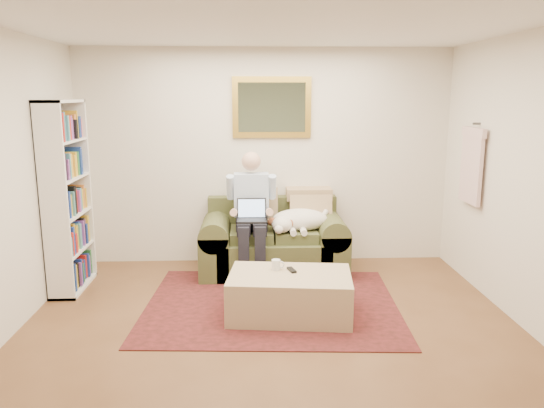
{
  "coord_description": "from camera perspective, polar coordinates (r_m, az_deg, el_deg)",
  "views": [
    {
      "loc": [
        -0.18,
        -3.93,
        2.05
      ],
      "look_at": [
        0.04,
        1.38,
        0.95
      ],
      "focal_mm": 35.0,
      "sensor_mm": 36.0,
      "label": 1
    }
  ],
  "objects": [
    {
      "name": "ottoman",
      "position": [
        5.05,
        1.93,
        -9.75
      ],
      "size": [
        1.2,
        0.84,
        0.41
      ],
      "primitive_type": "cube",
      "rotation": [
        0.0,
        0.0,
        -0.11
      ],
      "color": "tan",
      "rests_on": "room_shell"
    },
    {
      "name": "tv_remote",
      "position": [
        5.06,
        2.12,
        -7.1
      ],
      "size": [
        0.09,
        0.16,
        0.02
      ],
      "primitive_type": "cube",
      "rotation": [
        0.0,
        0.0,
        0.26
      ],
      "color": "black",
      "rests_on": "ottoman"
    },
    {
      "name": "laptop",
      "position": [
        5.9,
        -2.21,
        -1.13
      ],
      "size": [
        0.33,
        0.26,
        0.24
      ],
      "color": "black",
      "rests_on": "seated_man"
    },
    {
      "name": "sleeping_dog",
      "position": [
        6.08,
        3.03,
        -1.7
      ],
      "size": [
        0.69,
        0.44,
        0.26
      ],
      "primitive_type": null,
      "color": "white",
      "rests_on": "sofa"
    },
    {
      "name": "coffee_mug",
      "position": [
        5.07,
        0.43,
        -6.56
      ],
      "size": [
        0.08,
        0.08,
        0.1
      ],
      "primitive_type": "cylinder",
      "color": "white",
      "rests_on": "ottoman"
    },
    {
      "name": "hanging_shirt",
      "position": [
        6.06,
        20.7,
        4.31
      ],
      "size": [
        0.06,
        0.52,
        0.9
      ],
      "primitive_type": null,
      "color": "beige",
      "rests_on": "room_shell"
    },
    {
      "name": "wall_mirror",
      "position": [
        6.41,
        -0.02,
        10.36
      ],
      "size": [
        0.94,
        0.04,
        0.72
      ],
      "color": "gold",
      "rests_on": "room_shell"
    },
    {
      "name": "sofa",
      "position": [
        6.23,
        0.14,
        -4.71
      ],
      "size": [
        1.68,
        0.85,
        1.01
      ],
      "color": "brown",
      "rests_on": "room_shell"
    },
    {
      "name": "rug",
      "position": [
        5.36,
        -0.05,
        -10.75
      ],
      "size": [
        2.58,
        2.11,
        0.01
      ],
      "primitive_type": "cube",
      "rotation": [
        0.0,
        0.0,
        -0.06
      ],
      "color": "black",
      "rests_on": "room_shell"
    },
    {
      "name": "seated_man",
      "position": [
        5.97,
        -2.21,
        -1.31
      ],
      "size": [
        0.55,
        0.79,
        1.41
      ],
      "primitive_type": null,
      "color": "#8CAAD8",
      "rests_on": "sofa"
    },
    {
      "name": "room_shell",
      "position": [
        4.35,
        -0.0,
        1.77
      ],
      "size": [
        4.51,
        5.0,
        2.61
      ],
      "color": "brown",
      "rests_on": "ground"
    },
    {
      "name": "bookshelf",
      "position": [
        5.95,
        -21.21,
        0.73
      ],
      "size": [
        0.28,
        0.8,
        2.0
      ],
      "primitive_type": null,
      "color": "white",
      "rests_on": "room_shell"
    }
  ]
}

